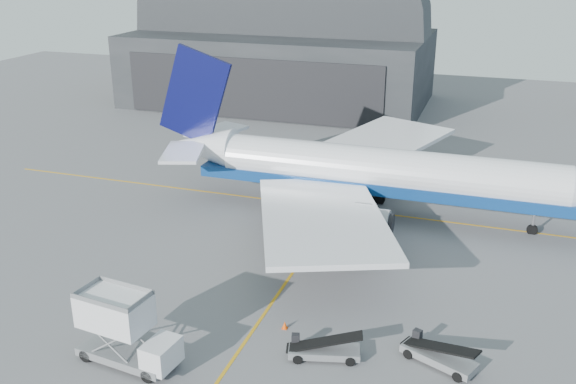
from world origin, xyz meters
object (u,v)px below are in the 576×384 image
(pushback_tug, at_px, (356,252))
(belt_loader_a, at_px, (323,350))
(airliner, at_px, (370,171))
(belt_loader_b, at_px, (438,355))
(catering_truck, at_px, (124,330))

(pushback_tug, distance_m, belt_loader_a, 14.83)
(airliner, relative_size, belt_loader_b, 8.80)
(airliner, bearing_deg, pushback_tug, -83.58)
(pushback_tug, xyz_separation_m, belt_loader_a, (1.11, -14.79, -0.19))
(belt_loader_a, bearing_deg, catering_truck, -174.24)
(catering_truck, bearing_deg, belt_loader_a, 27.54)
(belt_loader_b, bearing_deg, airliner, 135.78)
(airliner, relative_size, belt_loader_a, 9.06)
(belt_loader_a, bearing_deg, belt_loader_b, -1.27)
(pushback_tug, xyz_separation_m, belt_loader_b, (8.49, -13.02, -0.16))
(catering_truck, bearing_deg, belt_loader_b, 24.96)
(airliner, bearing_deg, belt_loader_b, -67.75)
(airliner, xyz_separation_m, belt_loader_b, (9.69, -23.70, -3.99))
(pushback_tug, bearing_deg, belt_loader_b, -80.94)
(belt_loader_b, bearing_deg, belt_loader_a, -143.03)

